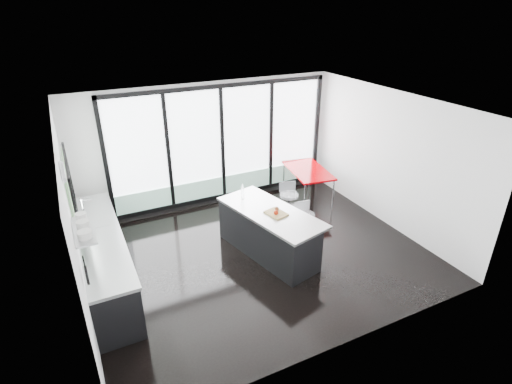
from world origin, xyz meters
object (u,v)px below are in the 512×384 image
island (268,233)px  bar_stool_near (304,229)px  bar_stool_far (289,209)px  red_table (307,184)px

island → bar_stool_near: island is taller
island → bar_stool_far: island is taller
bar_stool_near → red_table: red_table is taller
island → bar_stool_near: 0.79m
island → red_table: island is taller
bar_stool_near → bar_stool_far: bar_stool_far is taller
bar_stool_near → bar_stool_far: size_ratio=0.94×
bar_stool_near → island: bearing=-179.2°
island → bar_stool_far: (0.90, 0.76, -0.09)m
island → bar_stool_near: (0.78, -0.04, -0.11)m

